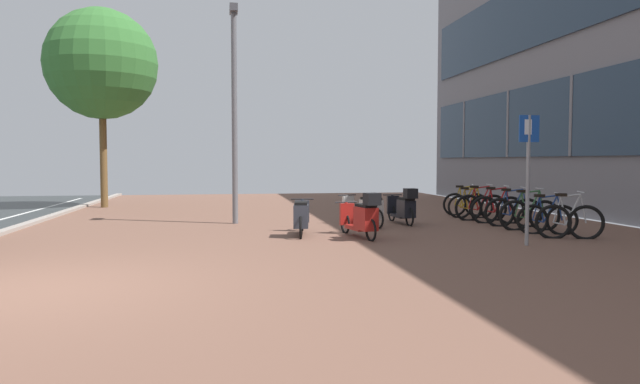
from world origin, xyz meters
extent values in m
cube|color=brown|center=(4.80, 0.00, -0.03)|extent=(14.40, 40.00, 0.05)
cube|color=slate|center=(12.15, 7.49, 2.86)|extent=(0.10, 0.12, 2.29)
cube|color=slate|center=(12.15, 11.14, 2.86)|extent=(0.10, 0.12, 2.29)
cube|color=slate|center=(12.15, 14.80, 2.86)|extent=(0.10, 0.12, 2.29)
torus|color=black|center=(9.00, 3.26, 0.33)|extent=(0.72, 0.31, 0.73)
torus|color=black|center=(9.60, 3.06, 0.33)|extent=(0.72, 0.31, 0.73)
cylinder|color=#AEB1B4|center=(9.36, 3.14, 0.59)|extent=(0.31, 0.14, 0.64)
cylinder|color=#AEB1B4|center=(9.18, 3.20, 0.57)|extent=(0.14, 0.08, 0.58)
cylinder|color=#AEB1B4|center=(9.31, 3.16, 0.88)|extent=(0.37, 0.16, 0.09)
cylinder|color=#AEB1B4|center=(9.12, 3.22, 0.31)|extent=(0.24, 0.11, 0.08)
cylinder|color=#AEB1B4|center=(9.07, 3.24, 0.59)|extent=(0.16, 0.08, 0.53)
cylinder|color=#AEB1B4|center=(9.54, 3.08, 0.62)|extent=(0.15, 0.08, 0.58)
cube|color=black|center=(9.13, 3.22, 0.90)|extent=(0.24, 0.16, 0.06)
cylinder|color=#ADADB2|center=(9.49, 3.09, 0.96)|extent=(0.18, 0.46, 0.02)
torus|color=black|center=(8.96, 3.98, 0.31)|extent=(0.66, 0.28, 0.68)
torus|color=black|center=(9.53, 3.78, 0.31)|extent=(0.66, 0.28, 0.68)
cylinder|color=navy|center=(9.30, 3.86, 0.55)|extent=(0.30, 0.13, 0.60)
cylinder|color=navy|center=(9.13, 3.92, 0.53)|extent=(0.14, 0.08, 0.54)
cylinder|color=navy|center=(9.26, 3.88, 0.82)|extent=(0.36, 0.15, 0.08)
cylinder|color=navy|center=(9.07, 3.94, 0.28)|extent=(0.23, 0.10, 0.07)
cylinder|color=navy|center=(9.02, 3.96, 0.55)|extent=(0.16, 0.08, 0.50)
cylinder|color=navy|center=(9.48, 3.80, 0.57)|extent=(0.14, 0.07, 0.54)
cube|color=black|center=(9.08, 3.94, 0.84)|extent=(0.24, 0.16, 0.06)
cylinder|color=#ADADB2|center=(9.43, 3.82, 0.89)|extent=(0.18, 0.46, 0.02)
torus|color=black|center=(8.91, 4.66, 0.33)|extent=(0.73, 0.20, 0.73)
torus|color=black|center=(9.58, 4.54, 0.33)|extent=(0.73, 0.20, 0.73)
cylinder|color=#2F6135|center=(9.31, 4.59, 0.59)|extent=(0.33, 0.09, 0.64)
cylinder|color=#2F6135|center=(9.11, 4.63, 0.57)|extent=(0.15, 0.06, 0.58)
cylinder|color=#2F6135|center=(9.26, 4.60, 0.88)|extent=(0.41, 0.11, 0.09)
cylinder|color=#2F6135|center=(9.04, 4.64, 0.30)|extent=(0.27, 0.08, 0.08)
cylinder|color=#2F6135|center=(8.99, 4.65, 0.59)|extent=(0.18, 0.06, 0.53)
cylinder|color=#2F6135|center=(9.52, 4.55, 0.62)|extent=(0.16, 0.06, 0.58)
cube|color=black|center=(9.06, 4.64, 0.90)|extent=(0.23, 0.13, 0.06)
cylinder|color=#ADADB2|center=(9.46, 4.56, 0.96)|extent=(0.11, 0.48, 0.02)
torus|color=black|center=(8.93, 5.42, 0.33)|extent=(0.72, 0.28, 0.73)
torus|color=black|center=(9.55, 5.23, 0.33)|extent=(0.72, 0.28, 0.73)
cylinder|color=navy|center=(9.30, 5.30, 0.59)|extent=(0.32, 0.13, 0.64)
cylinder|color=navy|center=(9.11, 5.36, 0.57)|extent=(0.14, 0.08, 0.58)
cylinder|color=navy|center=(9.25, 5.32, 0.88)|extent=(0.39, 0.15, 0.08)
cylinder|color=navy|center=(9.05, 5.38, 0.30)|extent=(0.25, 0.10, 0.08)
cylinder|color=navy|center=(9.00, 5.40, 0.59)|extent=(0.17, 0.07, 0.53)
cylinder|color=navy|center=(9.50, 5.24, 0.62)|extent=(0.15, 0.07, 0.58)
cube|color=black|center=(9.06, 5.38, 0.89)|extent=(0.24, 0.15, 0.06)
cylinder|color=#ADADB2|center=(9.44, 5.26, 0.95)|extent=(0.16, 0.47, 0.02)
torus|color=black|center=(8.88, 6.12, 0.33)|extent=(0.73, 0.25, 0.73)
torus|color=black|center=(9.50, 5.96, 0.33)|extent=(0.73, 0.25, 0.73)
cylinder|color=#A11416|center=(9.26, 6.03, 0.59)|extent=(0.31, 0.11, 0.64)
cylinder|color=#A11416|center=(9.07, 6.08, 0.57)|extent=(0.14, 0.07, 0.58)
cylinder|color=#A11416|center=(9.21, 6.04, 0.88)|extent=(0.38, 0.13, 0.09)
cylinder|color=#A11416|center=(9.00, 6.09, 0.30)|extent=(0.25, 0.09, 0.08)
cylinder|color=#A11416|center=(8.95, 6.11, 0.59)|extent=(0.17, 0.07, 0.53)
cylinder|color=#A11416|center=(9.45, 5.98, 0.62)|extent=(0.15, 0.07, 0.58)
cube|color=black|center=(9.02, 6.09, 0.90)|extent=(0.24, 0.14, 0.06)
cylinder|color=#ADADB2|center=(9.39, 5.99, 0.96)|extent=(0.14, 0.47, 0.02)
torus|color=black|center=(8.76, 6.81, 0.33)|extent=(0.74, 0.18, 0.73)
torus|color=black|center=(9.42, 6.71, 0.33)|extent=(0.74, 0.18, 0.73)
cylinder|color=maroon|center=(9.16, 6.75, 0.60)|extent=(0.33, 0.08, 0.64)
cylinder|color=maroon|center=(8.96, 6.78, 0.57)|extent=(0.15, 0.06, 0.59)
cylinder|color=maroon|center=(9.10, 6.76, 0.89)|extent=(0.41, 0.10, 0.09)
cylinder|color=maroon|center=(8.88, 6.80, 0.31)|extent=(0.26, 0.07, 0.08)
cylinder|color=maroon|center=(8.83, 6.80, 0.60)|extent=(0.17, 0.05, 0.54)
cylinder|color=maroon|center=(9.36, 6.72, 0.62)|extent=(0.15, 0.05, 0.59)
cube|color=black|center=(8.90, 6.79, 0.90)|extent=(0.23, 0.12, 0.06)
cylinder|color=#ADADB2|center=(9.30, 6.73, 0.96)|extent=(0.10, 0.48, 0.02)
torus|color=black|center=(8.83, 7.55, 0.30)|extent=(0.67, 0.20, 0.67)
torus|color=black|center=(9.41, 7.43, 0.30)|extent=(0.67, 0.20, 0.67)
cylinder|color=#BD871C|center=(9.18, 7.47, 0.54)|extent=(0.29, 0.09, 0.59)
cylinder|color=#BD871C|center=(9.00, 7.51, 0.52)|extent=(0.13, 0.06, 0.54)
cylinder|color=#BD871C|center=(9.13, 7.48, 0.81)|extent=(0.36, 0.11, 0.08)
cylinder|color=#BD871C|center=(8.94, 7.52, 0.28)|extent=(0.23, 0.07, 0.07)
cylinder|color=#BD871C|center=(8.89, 7.53, 0.54)|extent=(0.16, 0.06, 0.49)
cylinder|color=#BD871C|center=(9.36, 7.44, 0.57)|extent=(0.14, 0.06, 0.53)
cube|color=black|center=(8.96, 7.52, 0.83)|extent=(0.23, 0.13, 0.06)
cylinder|color=#ADADB2|center=(9.30, 7.45, 0.88)|extent=(0.12, 0.47, 0.02)
torus|color=black|center=(9.01, 8.31, 0.31)|extent=(0.67, 0.30, 0.68)
torus|color=black|center=(9.58, 8.10, 0.31)|extent=(0.67, 0.30, 0.68)
cylinder|color=#BA8E17|center=(9.35, 8.19, 0.55)|extent=(0.29, 0.14, 0.60)
cylinder|color=#BA8E17|center=(9.18, 8.25, 0.53)|extent=(0.14, 0.08, 0.55)
cylinder|color=#BA8E17|center=(9.30, 8.20, 0.82)|extent=(0.36, 0.16, 0.08)
cylinder|color=#BA8E17|center=(9.12, 8.27, 0.28)|extent=(0.23, 0.11, 0.07)
cylinder|color=#BA8E17|center=(9.07, 8.29, 0.55)|extent=(0.16, 0.08, 0.50)
cylinder|color=#BA8E17|center=(9.53, 8.12, 0.58)|extent=(0.14, 0.08, 0.55)
cube|color=black|center=(9.13, 8.27, 0.84)|extent=(0.24, 0.16, 0.06)
cylinder|color=#ADADB2|center=(9.48, 8.14, 0.90)|extent=(0.19, 0.46, 0.02)
torus|color=black|center=(5.22, 3.53, 0.21)|extent=(0.13, 0.47, 0.47)
torus|color=black|center=(4.98, 4.83, 0.21)|extent=(0.13, 0.47, 0.47)
cube|color=#B0201B|center=(5.10, 4.18, 0.19)|extent=(0.41, 0.78, 0.08)
cube|color=#B0201B|center=(5.18, 3.76, 0.42)|extent=(0.40, 0.63, 0.46)
cube|color=black|center=(5.18, 3.76, 0.69)|extent=(0.35, 0.57, 0.06)
cylinder|color=#B0201B|center=(4.99, 4.81, 0.45)|extent=(0.09, 0.13, 0.48)
cube|color=#B0201B|center=(5.00, 4.73, 0.43)|extent=(0.33, 0.14, 0.47)
cylinder|color=black|center=(4.99, 4.78, 0.68)|extent=(0.52, 0.12, 0.03)
cube|color=black|center=(5.23, 3.48, 0.84)|extent=(0.33, 0.33, 0.24)
torus|color=black|center=(3.90, 4.10, 0.23)|extent=(0.13, 0.50, 0.50)
torus|color=black|center=(4.11, 5.39, 0.23)|extent=(0.13, 0.50, 0.50)
cube|color=#323742|center=(4.00, 4.75, 0.20)|extent=(0.39, 0.77, 0.08)
cube|color=#323742|center=(3.94, 4.33, 0.44)|extent=(0.39, 0.62, 0.48)
cube|color=black|center=(3.94, 4.33, 0.71)|extent=(0.34, 0.56, 0.06)
cylinder|color=#323742|center=(4.10, 5.37, 0.47)|extent=(0.09, 0.13, 0.50)
cube|color=#323742|center=(4.09, 5.29, 0.45)|extent=(0.33, 0.13, 0.50)
cylinder|color=black|center=(4.10, 5.34, 0.72)|extent=(0.52, 0.11, 0.03)
torus|color=black|center=(5.90, 5.52, 0.22)|extent=(0.23, 0.48, 0.50)
torus|color=black|center=(5.42, 6.76, 0.22)|extent=(0.23, 0.48, 0.50)
cube|color=beige|center=(5.66, 6.14, 0.20)|extent=(0.53, 0.80, 0.08)
cube|color=beige|center=(5.81, 5.74, 0.43)|extent=(0.49, 0.65, 0.46)
cube|color=black|center=(5.81, 5.74, 0.69)|extent=(0.43, 0.59, 0.06)
cylinder|color=beige|center=(5.43, 6.73, 0.47)|extent=(0.11, 0.14, 0.50)
cube|color=beige|center=(5.45, 6.66, 0.45)|extent=(0.33, 0.19, 0.49)
cylinder|color=black|center=(5.44, 6.71, 0.72)|extent=(0.50, 0.21, 0.03)
torus|color=black|center=(6.81, 5.87, 0.22)|extent=(0.08, 0.48, 0.48)
torus|color=black|center=(6.73, 7.10, 0.22)|extent=(0.08, 0.48, 0.48)
cube|color=black|center=(6.77, 6.49, 0.19)|extent=(0.32, 0.71, 0.08)
cube|color=black|center=(6.80, 6.09, 0.41)|extent=(0.34, 0.56, 0.42)
cube|color=black|center=(6.80, 6.09, 0.65)|extent=(0.29, 0.51, 0.06)
cylinder|color=black|center=(6.73, 7.08, 0.45)|extent=(0.08, 0.12, 0.48)
cube|color=black|center=(6.74, 7.00, 0.43)|extent=(0.32, 0.10, 0.48)
cylinder|color=black|center=(6.73, 7.05, 0.69)|extent=(0.52, 0.06, 0.03)
cube|color=black|center=(6.81, 5.82, 0.80)|extent=(0.30, 0.30, 0.24)
cylinder|color=gray|center=(7.96, 2.46, 1.22)|extent=(0.07, 0.07, 2.44)
cube|color=#1B4AAA|center=(7.96, 2.45, 2.19)|extent=(0.40, 0.02, 0.50)
cube|color=white|center=(7.93, 2.44, 2.22)|extent=(0.14, 0.01, 0.28)
cylinder|color=slate|center=(2.64, 7.14, 2.62)|extent=(0.14, 0.14, 5.23)
cube|color=#4C4C51|center=(2.64, 7.14, 5.35)|extent=(0.20, 0.52, 0.18)
cylinder|color=brown|center=(-1.66, 12.96, 1.77)|extent=(0.24, 0.24, 3.54)
sphere|color=#356F30|center=(-1.66, 12.96, 4.84)|extent=(3.70, 3.70, 3.70)
camera|label=1|loc=(2.35, -7.38, 1.59)|focal=31.99mm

